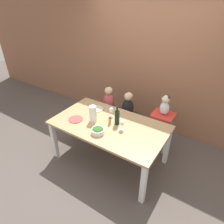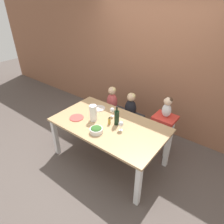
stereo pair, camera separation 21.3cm
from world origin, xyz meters
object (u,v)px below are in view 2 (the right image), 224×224
person_baby_right (167,106)px  wine_bottle (117,117)px  dinner_plate_front_left (77,118)px  wine_glass_far (112,110)px  chair_far_left (112,112)px  person_child_left (112,98)px  paper_towel_roll (93,113)px  chair_far_center (130,119)px  wine_glass_near (121,124)px  chair_right_highchair (164,124)px  dinner_plate_back_left (99,108)px  person_child_center (131,105)px  salad_bowl_large (96,130)px

person_baby_right → wine_bottle: (-0.50, -0.70, -0.06)m
dinner_plate_front_left → wine_glass_far: bearing=43.7°
chair_far_left → person_child_left: (0.00, 0.00, 0.31)m
paper_towel_roll → wine_glass_far: paper_towel_roll is taller
person_child_left → chair_far_center: bearing=-0.1°
person_child_left → wine_glass_near: 1.11m
chair_right_highchair → dinner_plate_back_left: (-1.04, -0.50, 0.18)m
chair_far_left → paper_towel_roll: 0.99m
chair_far_center → dinner_plate_front_left: size_ratio=2.03×
chair_far_center → person_child_center: 0.31m
chair_right_highchair → wine_glass_far: wine_glass_far is taller
paper_towel_roll → dinner_plate_front_left: bearing=-154.7°
chair_far_center → wine_bottle: size_ratio=1.47×
paper_towel_roll → dinner_plate_back_left: (-0.18, 0.33, -0.13)m
chair_far_center → person_child_left: person_child_left is taller
dinner_plate_front_left → person_baby_right: bearing=40.3°
wine_glass_near → chair_far_center: bearing=112.9°
person_child_left → salad_bowl_large: (0.52, -1.05, 0.08)m
chair_far_center → person_baby_right: size_ratio=1.29×
wine_bottle → paper_towel_roll: bearing=-159.5°
person_baby_right → paper_towel_roll: bearing=-136.1°
paper_towel_roll → person_child_left: bearing=107.6°
wine_glass_far → dinner_plate_front_left: wine_glass_far is taller
chair_far_left → person_baby_right: size_ratio=1.29×
wine_glass_near → wine_glass_far: (-0.34, 0.23, 0.00)m
salad_bowl_large → dinner_plate_front_left: bearing=169.7°
chair_right_highchair → salad_bowl_large: salad_bowl_large is taller
chair_far_center → person_child_left: bearing=179.9°
paper_towel_roll → dinner_plate_front_left: size_ratio=1.17×
person_child_center → wine_glass_near: (0.33, -0.78, 0.14)m
dinner_plate_back_left → person_child_center: bearing=55.3°
chair_far_center → person_child_left: size_ratio=0.98×
person_child_left → person_baby_right: bearing=0.0°
paper_towel_roll → chair_right_highchair: bearing=43.9°
chair_right_highchair → person_child_left: 1.14m
chair_far_center → paper_towel_roll: (-0.17, -0.83, 0.48)m
chair_far_center → chair_right_highchair: chair_right_highchair is taller
paper_towel_roll → salad_bowl_large: 0.35m
chair_far_center → chair_far_left: bearing=180.0°
person_child_center → person_baby_right: 0.73m
chair_far_left → chair_right_highchair: 1.14m
chair_far_left → person_child_left: 0.31m
chair_far_center → wine_glass_near: bearing=-67.1°
chair_far_left → wine_glass_far: bearing=-52.2°
chair_far_center → wine_glass_near: size_ratio=2.93×
chair_far_left → wine_glass_far: wine_glass_far is taller
wine_glass_near → wine_glass_far: same height
person_child_left → paper_towel_roll: 0.89m
salad_bowl_large → paper_towel_roll: bearing=139.2°
person_child_left → person_child_center: 0.44m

